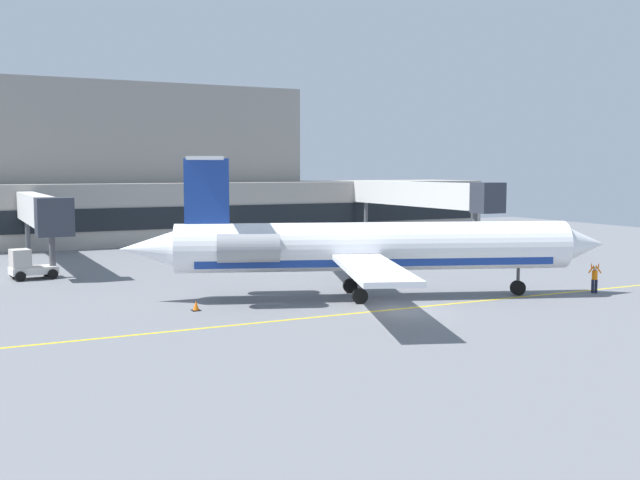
# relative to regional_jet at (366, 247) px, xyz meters

# --- Properties ---
(ground) EXTENTS (120.00, 120.00, 0.11)m
(ground) POSITION_rel_regional_jet_xyz_m (-0.38, -4.47, -3.12)
(ground) COLOR slate
(terminal_building) EXTENTS (79.17, 11.74, 16.66)m
(terminal_building) POSITION_rel_regional_jet_xyz_m (-3.65, 41.79, 3.14)
(terminal_building) COLOR gray
(terminal_building) RESTS_ON ground
(jet_bridge_west) EXTENTS (2.40, 23.41, 6.52)m
(jet_bridge_west) POSITION_rel_regional_jet_xyz_m (19.80, 23.07, 2.08)
(jet_bridge_west) COLOR silver
(jet_bridge_west) RESTS_ON ground
(jet_bridge_east) EXTENTS (2.40, 20.99, 5.74)m
(jet_bridge_east) POSITION_rel_regional_jet_xyz_m (-15.57, 24.29, 1.31)
(jet_bridge_east) COLOR silver
(jet_bridge_east) RESTS_ON ground
(regional_jet) EXTENTS (28.28, 23.82, 8.40)m
(regional_jet) POSITION_rel_regional_jet_xyz_m (0.00, 0.00, 0.00)
(regional_jet) COLOR white
(regional_jet) RESTS_ON ground
(baggage_tug) EXTENTS (3.27, 2.35, 2.13)m
(baggage_tug) POSITION_rel_regional_jet_xyz_m (-17.22, 17.31, -2.10)
(baggage_tug) COLOR silver
(baggage_tug) RESTS_ON ground
(pushback_tractor) EXTENTS (3.94, 4.01, 2.16)m
(pushback_tractor) POSITION_rel_regional_jet_xyz_m (19.05, 8.38, -2.08)
(pushback_tractor) COLOR #1E4CB2
(pushback_tractor) RESTS_ON ground
(fuel_tank) EXTENTS (7.38, 2.57, 2.44)m
(fuel_tank) POSITION_rel_regional_jet_xyz_m (5.96, 24.74, -1.70)
(fuel_tank) COLOR white
(fuel_tank) RESTS_ON ground
(marshaller) EXTENTS (0.77, 0.47, 1.85)m
(marshaller) POSITION_rel_regional_jet_xyz_m (13.62, -4.83, -2.14)
(marshaller) COLOR #191E33
(marshaller) RESTS_ON ground
(safety_cone_alpha) EXTENTS (0.47, 0.47, 0.55)m
(safety_cone_alpha) POSITION_rel_regional_jet_xyz_m (4.00, 6.29, -2.82)
(safety_cone_alpha) COLOR orange
(safety_cone_alpha) RESTS_ON ground
(safety_cone_bravo) EXTENTS (0.47, 0.47, 0.55)m
(safety_cone_bravo) POSITION_rel_regional_jet_xyz_m (-10.28, 0.66, -2.82)
(safety_cone_bravo) COLOR orange
(safety_cone_bravo) RESTS_ON ground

